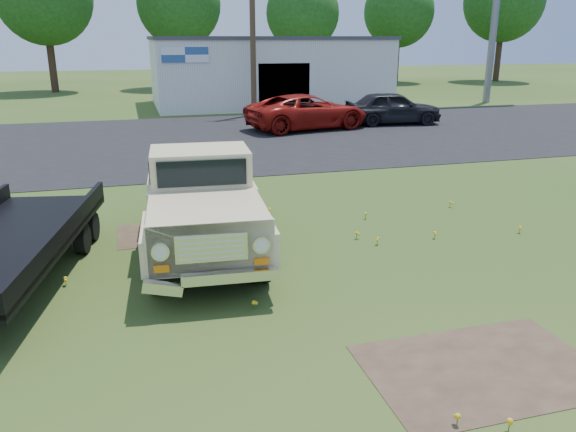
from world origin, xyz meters
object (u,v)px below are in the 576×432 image
object	(u,v)px
red_pickup	(307,112)
dark_sedan	(393,108)
vintage_pickup_truck	(202,200)
flatbed_trailer	(5,237)

from	to	relation	value
red_pickup	dark_sedan	distance (m)	4.50
vintage_pickup_truck	dark_sedan	world-z (taller)	vintage_pickup_truck
vintage_pickup_truck	red_pickup	xyz separation A→B (m)	(6.72, 14.26, -0.24)
red_pickup	vintage_pickup_truck	bearing A→B (deg)	143.20
vintage_pickup_truck	flatbed_trailer	world-z (taller)	vintage_pickup_truck
vintage_pickup_truck	red_pickup	size ratio (longest dim) A/B	1.00
vintage_pickup_truck	flatbed_trailer	distance (m)	3.52
red_pickup	dark_sedan	bearing A→B (deg)	-96.93
flatbed_trailer	red_pickup	world-z (taller)	flatbed_trailer
vintage_pickup_truck	dark_sedan	distance (m)	18.43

